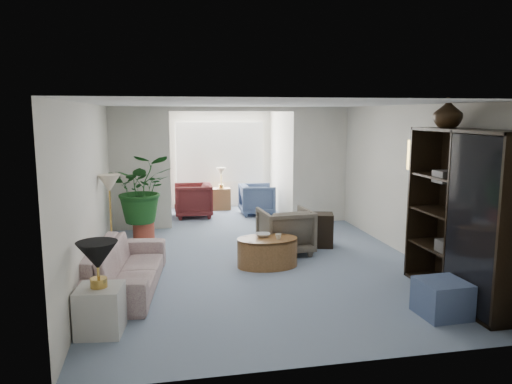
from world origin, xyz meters
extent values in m
plane|color=#8492AF|center=(0.00, 0.00, 0.00)|extent=(6.00, 6.00, 0.00)
plane|color=#8492AF|center=(0.00, 4.10, 0.00)|extent=(2.60, 2.60, 0.00)
cube|color=silver|center=(-1.90, 3.00, 1.25)|extent=(1.20, 0.12, 2.50)
cube|color=silver|center=(1.90, 3.00, 1.25)|extent=(1.20, 0.12, 2.50)
cube|color=silver|center=(0.00, 3.00, 2.45)|extent=(2.60, 0.12, 0.10)
cube|color=white|center=(0.00, 5.18, 1.40)|extent=(2.20, 0.02, 1.50)
cube|color=white|center=(0.00, 5.15, 1.40)|extent=(2.20, 0.02, 1.50)
cube|color=#B8AD93|center=(2.46, -0.10, 1.70)|extent=(0.04, 0.50, 0.40)
imported|color=beige|center=(-2.02, -0.50, 0.31)|extent=(1.09, 2.21, 0.62)
cube|color=beige|center=(-2.22, -1.85, 0.26)|extent=(0.53, 0.53, 0.52)
cone|color=black|center=(-2.22, -1.85, 0.87)|extent=(0.44, 0.44, 0.30)
cone|color=#FAE9C6|center=(-2.33, 1.02, 1.25)|extent=(0.36, 0.36, 0.28)
cylinder|color=#956036|center=(0.08, 0.10, 0.23)|extent=(1.09, 1.09, 0.45)
imported|color=beige|center=(0.03, 0.20, 0.48)|extent=(0.26, 0.26, 0.06)
imported|color=beige|center=(0.23, 0.00, 0.49)|extent=(0.11, 0.11, 0.09)
imported|color=#696253|center=(0.54, 0.77, 0.39)|extent=(0.88, 0.91, 0.77)
cube|color=black|center=(1.24, 1.07, 0.30)|extent=(0.59, 0.52, 0.60)
cube|color=black|center=(2.23, -1.69, 1.09)|extent=(0.52, 1.96, 2.17)
imported|color=#302010|center=(2.23, -1.19, 2.37)|extent=(0.38, 0.38, 0.39)
cube|color=slate|center=(1.68, -2.16, 0.21)|extent=(0.55, 0.55, 0.42)
cylinder|color=#AB4531|center=(-1.85, 2.24, 0.16)|extent=(0.40, 0.40, 0.32)
imported|color=#1B4F1C|center=(-1.85, 2.24, 0.97)|extent=(1.17, 1.01, 1.30)
imported|color=slate|center=(0.72, 4.06, 0.36)|extent=(0.81, 0.79, 0.72)
imported|color=#5A1F1F|center=(-0.78, 4.06, 0.39)|extent=(0.87, 0.85, 0.78)
cube|color=#956036|center=(-0.03, 4.81, 0.27)|extent=(0.45, 0.35, 0.53)
cube|color=#43413E|center=(2.18, -1.88, 1.09)|extent=(0.30, 0.26, 0.16)
cube|color=#4B4947|center=(2.18, -1.34, 1.54)|extent=(0.30, 0.26, 0.16)
cube|color=#3C3936|center=(2.18, -1.50, 0.64)|extent=(0.30, 0.26, 0.16)
cube|color=#312C26|center=(2.18, -2.12, 1.54)|extent=(0.30, 0.26, 0.16)
camera|label=1|loc=(-1.56, -7.13, 2.37)|focal=34.53mm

